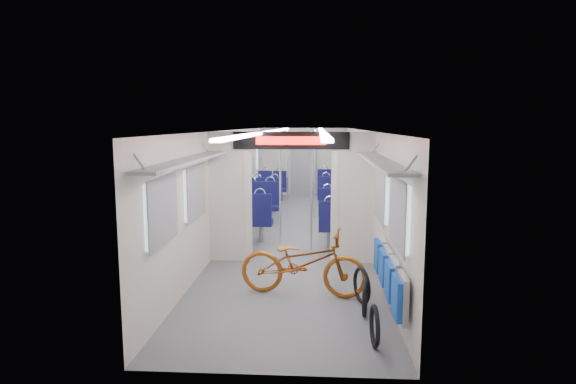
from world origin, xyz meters
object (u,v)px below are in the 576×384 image
object	(u,v)px
stanchion_far_left	(287,175)
seat_bay_near_right	(339,214)
seat_bay_far_right	(333,188)
stanchion_near_left	(280,192)
stanchion_far_right	(315,174)
bicycle	(303,262)
stanchion_near_right	(311,195)
bike_hoop_a	(374,328)
seat_bay_near_left	(255,207)
bike_hoop_c	(362,287)
seat_bay_far_left	(270,189)
bike_hoop_b	(365,300)
flip_bench	(389,274)

from	to	relation	value
stanchion_far_left	seat_bay_near_right	bearing A→B (deg)	-58.68
seat_bay_far_right	stanchion_far_left	xyz separation A→B (m)	(-1.24, -2.02, 0.59)
stanchion_near_left	stanchion_far_right	bearing A→B (deg)	78.83
stanchion_far_right	bicycle	bearing A→B (deg)	-91.37
stanchion_near_right	stanchion_far_left	size ratio (longest dim) A/B	1.00
bike_hoop_a	seat_bay_near_left	xyz separation A→B (m)	(-2.03, 5.60, 0.35)
stanchion_near_left	stanchion_near_right	xyz separation A→B (m)	(0.60, -0.37, 0.00)
bike_hoop_a	seat_bay_near_right	xyz separation A→B (m)	(-0.16, 5.05, 0.32)
bike_hoop_c	seat_bay_far_left	distance (m)	7.87
bike_hoop_c	stanchion_far_right	distance (m)	6.13
seat_bay_far_left	stanchion_far_right	size ratio (longest dim) A/B	0.89
bike_hoop_a	stanchion_near_left	size ratio (longest dim) A/B	0.21
seat_bay_near_left	seat_bay_near_right	world-z (taller)	seat_bay_near_left
stanchion_far_left	stanchion_far_right	xyz separation A→B (m)	(0.70, 0.22, 0.00)
bike_hoop_b	stanchion_far_left	xyz separation A→B (m)	(-1.37, 6.23, 0.93)
bike_hoop_c	bike_hoop_a	bearing A→B (deg)	-88.90
bike_hoop_a	seat_bay_near_right	size ratio (longest dim) A/B	0.24
flip_bench	seat_bay_far_left	world-z (taller)	seat_bay_far_left
bike_hoop_a	seat_bay_far_right	world-z (taller)	seat_bay_far_right
seat_bay_far_left	stanchion_near_right	xyz separation A→B (m)	(1.29, -5.22, 0.61)
bike_hoop_a	seat_bay_near_left	distance (m)	5.97
bicycle	seat_bay_near_right	size ratio (longest dim) A/B	0.93
flip_bench	seat_bay_near_right	xyz separation A→B (m)	(-0.42, 4.25, -0.05)
bike_hoop_b	stanchion_far_right	world-z (taller)	stanchion_far_right
flip_bench	stanchion_near_right	world-z (taller)	stanchion_near_right
seat_bay_far_right	stanchion_near_left	distance (m)	5.24
bicycle	flip_bench	size ratio (longest dim) A/B	0.87
seat_bay_far_left	flip_bench	bearing A→B (deg)	-74.18
bike_hoop_a	stanchion_far_right	xyz separation A→B (m)	(-0.70, 7.30, 0.94)
seat_bay_near_left	stanchion_near_left	xyz separation A→B (m)	(0.69, -1.58, 0.59)
bike_hoop_b	seat_bay_near_left	distance (m)	5.18
bike_hoop_b	stanchion_near_right	distance (m)	3.04
bicycle	stanchion_near_right	bearing A→B (deg)	6.23
stanchion_near_right	stanchion_far_left	bearing A→B (deg)	100.78
bicycle	stanchion_far_left	bearing A→B (deg)	14.55
stanchion_near_right	seat_bay_far_right	bearing A→B (deg)	83.87
bike_hoop_b	seat_bay_far_right	world-z (taller)	seat_bay_far_right
bike_hoop_b	seat_bay_far_right	xyz separation A→B (m)	(-0.14, 8.25, 0.34)
bike_hoop_c	stanchion_far_left	size ratio (longest dim) A/B	0.22
bike_hoop_c	seat_bay_near_right	size ratio (longest dim) A/B	0.26
seat_bay_near_left	seat_bay_near_right	xyz separation A→B (m)	(1.87, -0.56, -0.03)
seat_bay_near_left	stanchion_far_left	bearing A→B (deg)	66.69
bike_hoop_c	stanchion_near_left	bearing A→B (deg)	115.65
bike_hoop_c	stanchion_near_right	bearing A→B (deg)	106.84
bicycle	bike_hoop_b	bearing A→B (deg)	-123.14
seat_bay_near_left	stanchion_near_left	distance (m)	1.82
flip_bench	stanchion_far_left	world-z (taller)	stanchion_far_left
bicycle	seat_bay_near_left	xyz separation A→B (m)	(-1.20, 4.03, 0.08)
bike_hoop_c	seat_bay_far_left	world-z (taller)	seat_bay_far_left
bike_hoop_c	stanchion_near_right	xyz separation A→B (m)	(-0.72, 2.38, 0.92)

